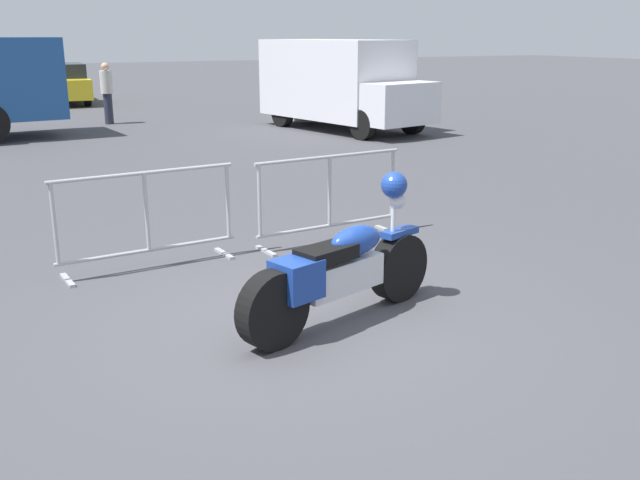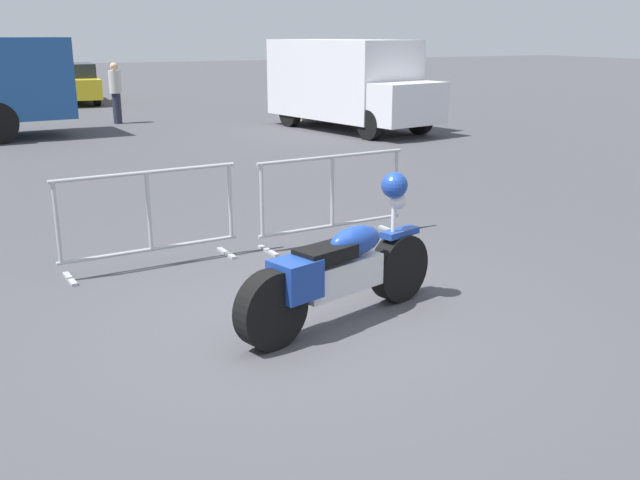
{
  "view_description": "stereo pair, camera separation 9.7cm",
  "coord_description": "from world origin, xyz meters",
  "px_view_note": "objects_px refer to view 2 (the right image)",
  "views": [
    {
      "loc": [
        -2.54,
        -5.25,
        2.47
      ],
      "look_at": [
        0.35,
        0.29,
        0.65
      ],
      "focal_mm": 40.0,
      "sensor_mm": 36.0,
      "label": 1
    },
    {
      "loc": [
        -2.46,
        -5.29,
        2.47
      ],
      "look_at": [
        0.35,
        0.29,
        0.65
      ],
      "focal_mm": 40.0,
      "sensor_mm": 36.0,
      "label": 2
    }
  ],
  "objects_px": {
    "pedestrian": "(116,91)",
    "delivery_van": "(348,82)",
    "crowd_barrier_near": "(149,218)",
    "motorcycle": "(341,270)",
    "crowd_barrier_far": "(332,198)",
    "parked_car_yellow": "(71,83)"
  },
  "relations": [
    {
      "from": "motorcycle",
      "to": "crowd_barrier_near",
      "type": "relative_size",
      "value": 1.09
    },
    {
      "from": "delivery_van",
      "to": "pedestrian",
      "type": "xyz_separation_m",
      "value": [
        -5.21,
        4.03,
        -0.32
      ]
    },
    {
      "from": "parked_car_yellow",
      "to": "pedestrian",
      "type": "height_order",
      "value": "pedestrian"
    },
    {
      "from": "parked_car_yellow",
      "to": "delivery_van",
      "type": "bearing_deg",
      "value": -149.81
    },
    {
      "from": "crowd_barrier_far",
      "to": "delivery_van",
      "type": "xyz_separation_m",
      "value": [
        5.3,
        9.28,
        0.69
      ]
    },
    {
      "from": "crowd_barrier_near",
      "to": "pedestrian",
      "type": "height_order",
      "value": "pedestrian"
    },
    {
      "from": "crowd_barrier_near",
      "to": "parked_car_yellow",
      "type": "height_order",
      "value": "parked_car_yellow"
    },
    {
      "from": "pedestrian",
      "to": "delivery_van",
      "type": "bearing_deg",
      "value": 179.81
    },
    {
      "from": "parked_car_yellow",
      "to": "crowd_barrier_far",
      "type": "bearing_deg",
      "value": -175.78
    },
    {
      "from": "motorcycle",
      "to": "crowd_barrier_far",
      "type": "bearing_deg",
      "value": 47.35
    },
    {
      "from": "motorcycle",
      "to": "crowd_barrier_near",
      "type": "height_order",
      "value": "motorcycle"
    },
    {
      "from": "motorcycle",
      "to": "parked_car_yellow",
      "type": "height_order",
      "value": "parked_car_yellow"
    },
    {
      "from": "delivery_van",
      "to": "parked_car_yellow",
      "type": "xyz_separation_m",
      "value": [
        -5.44,
        10.98,
        -0.52
      ]
    },
    {
      "from": "delivery_van",
      "to": "motorcycle",
      "type": "bearing_deg",
      "value": -40.28
    },
    {
      "from": "delivery_van",
      "to": "pedestrian",
      "type": "distance_m",
      "value": 6.6
    },
    {
      "from": "pedestrian",
      "to": "crowd_barrier_far",
      "type": "bearing_deg",
      "value": 127.16
    },
    {
      "from": "delivery_van",
      "to": "pedestrian",
      "type": "height_order",
      "value": "delivery_van"
    },
    {
      "from": "crowd_barrier_far",
      "to": "parked_car_yellow",
      "type": "relative_size",
      "value": 0.46
    },
    {
      "from": "motorcycle",
      "to": "pedestrian",
      "type": "distance_m",
      "value": 15.65
    },
    {
      "from": "motorcycle",
      "to": "crowd_barrier_far",
      "type": "distance_m",
      "value": 2.55
    },
    {
      "from": "crowd_barrier_far",
      "to": "pedestrian",
      "type": "relative_size",
      "value": 1.18
    },
    {
      "from": "crowd_barrier_near",
      "to": "pedestrian",
      "type": "xyz_separation_m",
      "value": [
        2.31,
        13.31,
        0.37
      ]
    }
  ]
}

